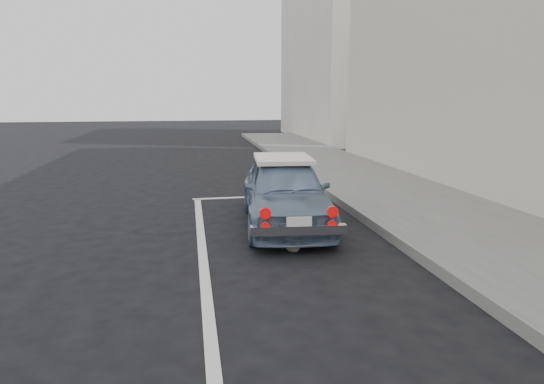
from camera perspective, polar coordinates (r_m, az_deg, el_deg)
The scene contains 6 objects.
sidewalk at distance 6.72m, azimuth 29.52°, elevation -7.10°, with size 2.80×40.00×0.15m, color #61615C.
building_far at distance 24.07m, azimuth 7.89°, elevation 16.26°, with size 3.50×10.00×8.00m, color beige.
pline_front at distance 9.68m, azimuth -1.03°, elevation -0.57°, with size 3.00×0.12×0.01m, color silver.
pline_side at distance 6.19m, azimuth -8.69°, elevation -7.88°, with size 0.12×7.00×0.01m, color silver.
retro_coupe at distance 7.45m, azimuth 1.63°, elevation 0.13°, with size 1.63×3.41×1.12m.
cat at distance 6.24m, azimuth 2.65°, elevation -6.65°, with size 0.27×0.41×0.23m.
Camera 1 is at (-1.02, -2.84, 2.07)m, focal length 30.00 mm.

